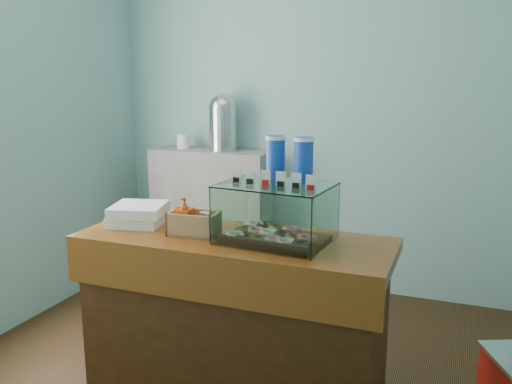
% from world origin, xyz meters
% --- Properties ---
extents(ground, '(3.50, 3.50, 0.00)m').
position_xyz_m(ground, '(0.00, 0.00, 0.00)').
color(ground, black).
rests_on(ground, ground).
extents(room_shell, '(3.54, 3.04, 2.82)m').
position_xyz_m(room_shell, '(0.03, 0.01, 1.71)').
color(room_shell, '#80B9BB').
rests_on(room_shell, ground).
extents(counter, '(1.60, 0.60, 0.90)m').
position_xyz_m(counter, '(0.00, -0.25, 0.46)').
color(counter, '#47220D').
rests_on(counter, ground).
extents(back_shelf, '(1.00, 0.32, 1.10)m').
position_xyz_m(back_shelf, '(-0.90, 1.32, 0.55)').
color(back_shelf, '#97979A').
rests_on(back_shelf, ground).
extents(display_case, '(0.56, 0.43, 0.51)m').
position_xyz_m(display_case, '(0.22, -0.22, 1.06)').
color(display_case, '#361A10').
rests_on(display_case, counter).
extents(condiment_crate, '(0.26, 0.17, 0.19)m').
position_xyz_m(condiment_crate, '(-0.22, -0.29, 0.97)').
color(condiment_crate, tan).
rests_on(condiment_crate, counter).
extents(pastry_boxes, '(0.35, 0.34, 0.11)m').
position_xyz_m(pastry_boxes, '(-0.59, -0.21, 0.96)').
color(pastry_boxes, white).
rests_on(pastry_boxes, counter).
extents(coffee_urn, '(0.25, 0.25, 0.46)m').
position_xyz_m(coffee_urn, '(-0.79, 1.33, 1.34)').
color(coffee_urn, silver).
rests_on(coffee_urn, back_shelf).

